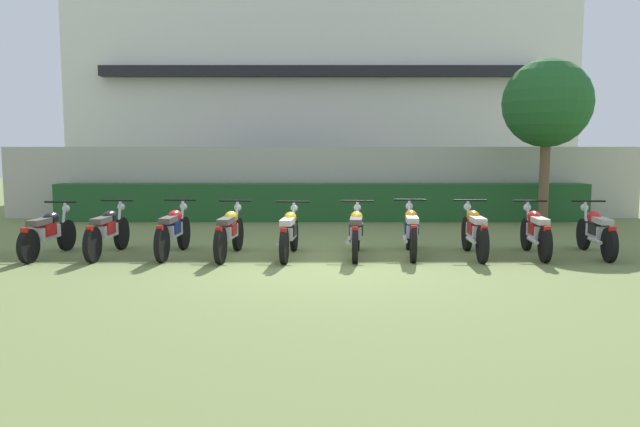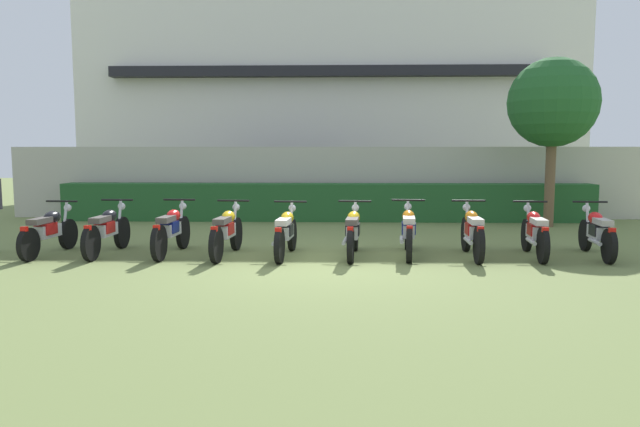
% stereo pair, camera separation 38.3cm
% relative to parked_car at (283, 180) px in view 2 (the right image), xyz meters
% --- Properties ---
extents(ground, '(60.00, 60.00, 0.00)m').
position_rel_parked_car_xyz_m(ground, '(1.45, -9.24, -0.94)').
color(ground, olive).
extents(building, '(18.43, 6.50, 8.70)m').
position_rel_parked_car_xyz_m(building, '(1.45, 5.48, 3.42)').
color(building, white).
rests_on(building, ground).
extents(compound_wall, '(17.51, 0.30, 1.96)m').
position_rel_parked_car_xyz_m(compound_wall, '(1.45, -2.49, 0.05)').
color(compound_wall, '#BCB7A8').
rests_on(compound_wall, ground).
extents(hedge_row, '(14.01, 0.70, 0.99)m').
position_rel_parked_car_xyz_m(hedge_row, '(1.45, -3.19, -0.44)').
color(hedge_row, '#235628').
rests_on(hedge_row, ground).
extents(parked_car, '(4.59, 2.27, 1.89)m').
position_rel_parked_car_xyz_m(parked_car, '(0.00, 0.00, 0.00)').
color(parked_car, black).
rests_on(parked_car, ground).
extents(tree_near_inspector, '(2.15, 2.15, 4.09)m').
position_rel_parked_car_xyz_m(tree_near_inspector, '(6.95, -4.23, 2.06)').
color(tree_near_inspector, brown).
rests_on(tree_near_inspector, ground).
extents(motorcycle_in_row_0, '(0.60, 1.87, 0.94)m').
position_rel_parked_car_xyz_m(motorcycle_in_row_0, '(-3.39, -8.53, -0.50)').
color(motorcycle_in_row_0, black).
rests_on(motorcycle_in_row_0, ground).
extents(motorcycle_in_row_1, '(0.60, 1.95, 0.96)m').
position_rel_parked_car_xyz_m(motorcycle_in_row_1, '(-2.37, -8.44, -0.49)').
color(motorcycle_in_row_1, black).
rests_on(motorcycle_in_row_1, ground).
extents(motorcycle_in_row_2, '(0.60, 1.95, 0.97)m').
position_rel_parked_car_xyz_m(motorcycle_in_row_2, '(-1.21, -8.43, -0.48)').
color(motorcycle_in_row_2, black).
rests_on(motorcycle_in_row_2, ground).
extents(motorcycle_in_row_3, '(0.60, 1.95, 0.96)m').
position_rel_parked_car_xyz_m(motorcycle_in_row_3, '(-0.18, -8.56, -0.49)').
color(motorcycle_in_row_3, black).
rests_on(motorcycle_in_row_3, ground).
extents(motorcycle_in_row_4, '(0.60, 1.90, 0.95)m').
position_rel_parked_car_xyz_m(motorcycle_in_row_4, '(0.87, -8.57, -0.49)').
color(motorcycle_in_row_4, black).
rests_on(motorcycle_in_row_4, ground).
extents(motorcycle_in_row_5, '(0.60, 1.86, 0.96)m').
position_rel_parked_car_xyz_m(motorcycle_in_row_5, '(2.04, -8.53, -0.49)').
color(motorcycle_in_row_5, black).
rests_on(motorcycle_in_row_5, ground).
extents(motorcycle_in_row_6, '(0.60, 1.94, 0.97)m').
position_rel_parked_car_xyz_m(motorcycle_in_row_6, '(3.03, -8.42, -0.48)').
color(motorcycle_in_row_6, black).
rests_on(motorcycle_in_row_6, ground).
extents(motorcycle_in_row_7, '(0.60, 1.90, 0.97)m').
position_rel_parked_car_xyz_m(motorcycle_in_row_7, '(4.13, -8.53, -0.48)').
color(motorcycle_in_row_7, black).
rests_on(motorcycle_in_row_7, ground).
extents(motorcycle_in_row_8, '(0.60, 1.85, 0.96)m').
position_rel_parked_car_xyz_m(motorcycle_in_row_8, '(5.22, -8.48, -0.49)').
color(motorcycle_in_row_8, black).
rests_on(motorcycle_in_row_8, ground).
extents(motorcycle_in_row_9, '(0.60, 1.88, 0.95)m').
position_rel_parked_car_xyz_m(motorcycle_in_row_9, '(6.32, -8.43, -0.49)').
color(motorcycle_in_row_9, black).
rests_on(motorcycle_in_row_9, ground).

